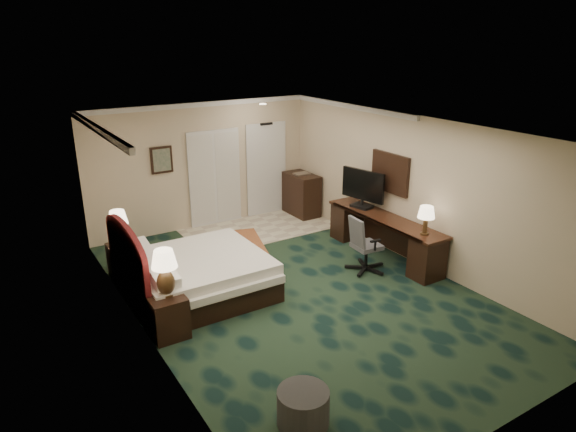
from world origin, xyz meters
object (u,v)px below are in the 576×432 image
nightstand_far (124,261)px  lamp_far (119,228)px  lamp_near (165,273)px  minibar (302,194)px  ottoman (303,407)px  tv (363,189)px  nightstand_near (167,315)px  bed_bench (249,256)px  bed (200,276)px  desk_chair (367,243)px  desk (384,237)px

nightstand_far → lamp_far: (-0.02, 0.01, 0.61)m
lamp_near → minibar: lamp_near is taller
ottoman → tv: (3.80, 3.61, 0.96)m
nightstand_near → bed_bench: 2.39m
nightstand_far → tv: 4.64m
ottoman → nightstand_near: bearing=104.5°
bed → lamp_far: size_ratio=3.22×
lamp_far → desk_chair: bearing=-28.4°
nightstand_near → desk_chair: bearing=2.1°
desk_chair → nightstand_near: bearing=-173.1°
lamp_far → bed_bench: bearing=-22.7°
minibar → nightstand_near: bearing=-143.5°
bed_bench → minibar: bearing=55.4°
bed_bench → bed: bearing=-141.8°
lamp_far → nightstand_far: bearing=-20.6°
bed → desk_chair: size_ratio=1.99×
lamp_far → tv: tv is taller
nightstand_far → lamp_far: lamp_far is taller
lamp_far → desk: lamp_far is taller
nightstand_near → desk_chair: desk_chair is taller
lamp_near → ottoman: 2.68m
nightstand_far → bed_bench: bearing=-22.8°
ottoman → desk_chair: bearing=40.1°
nightstand_far → bed: bearing=-55.9°
nightstand_far → minibar: size_ratio=0.61×
tv → desk_chair: 1.38m
nightstand_far → minibar: 4.58m
bed → lamp_far: bearing=124.6°
lamp_far → desk_chair: lamp_far is taller
lamp_near → lamp_far: (-0.06, 2.14, -0.04)m
ottoman → bed: bearing=86.2°
lamp_near → minibar: 5.49m
desk → bed: bearing=173.1°
lamp_far → desk: (4.45, -1.72, -0.52)m
nightstand_far → tv: (4.45, -1.03, 0.87)m
lamp_near → bed_bench: lamp_near is taller
ottoman → minibar: 6.89m
bed_bench → desk: desk is taller
lamp_near → tv: bearing=14.1°
tv → desk_chair: tv is taller
desk → desk_chair: bearing=-155.8°
tv → lamp_near: bearing=-178.4°
nightstand_far → desk: 4.75m
ottoman → desk_chair: size_ratio=0.56×
bed → nightstand_near: (-0.86, -0.87, -0.02)m
lamp_near → desk_chair: 3.73m
tv → desk_chair: (-0.70, -1.00, -0.65)m
nightstand_near → minibar: (4.43, 3.28, 0.18)m
lamp_near → desk_chair: size_ratio=0.65×
lamp_near → bed_bench: 2.45m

